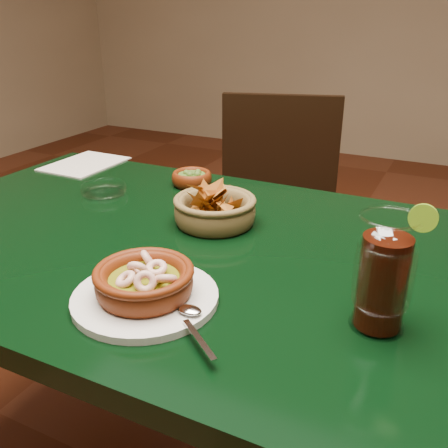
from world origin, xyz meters
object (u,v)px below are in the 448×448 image
at_px(dining_table, 168,279).
at_px(cola_drink, 383,275).
at_px(shrimp_plate, 145,285).
at_px(dining_chair, 275,223).
at_px(chip_basket, 215,210).

height_order(dining_table, cola_drink, cola_drink).
relative_size(dining_table, cola_drink, 6.20).
relative_size(shrimp_plate, cola_drink, 1.48).
bearing_deg(dining_chair, shrimp_plate, -82.11).
xyz_separation_m(shrimp_plate, cola_drink, (0.33, 0.09, 0.06)).
xyz_separation_m(shrimp_plate, chip_basket, (-0.04, 0.32, 0.00)).
distance_m(dining_table, cola_drink, 0.49).
bearing_deg(dining_chair, cola_drink, -60.99).
bearing_deg(dining_table, dining_chair, 92.06).
height_order(chip_basket, cola_drink, cola_drink).
relative_size(dining_chair, cola_drink, 4.69).
relative_size(dining_table, dining_chair, 1.32).
bearing_deg(dining_table, chip_basket, 57.67).
bearing_deg(chip_basket, shrimp_plate, -82.46).
bearing_deg(chip_basket, cola_drink, -30.85).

